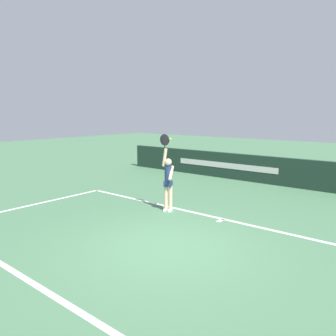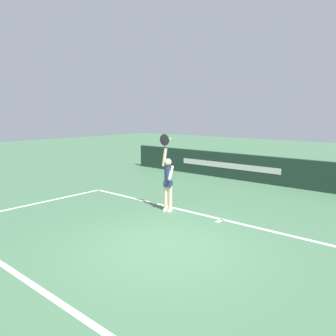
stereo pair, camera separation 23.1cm
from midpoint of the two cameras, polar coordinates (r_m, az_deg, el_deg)
ground_plane at (r=7.49m, az=-0.92°, el=-13.32°), size 60.00×60.00×0.00m
court_lines at (r=7.40m, az=-1.57°, el=-13.59°), size 11.04×5.27×0.00m
back_wall at (r=13.90m, az=19.86°, el=-0.75°), size 16.70×0.20×1.15m
tennis_player at (r=9.78m, az=-0.68°, el=-2.06°), size 0.49×0.40×2.32m
tennis_ball at (r=9.57m, az=-0.31°, el=5.02°), size 0.07×0.07×0.07m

